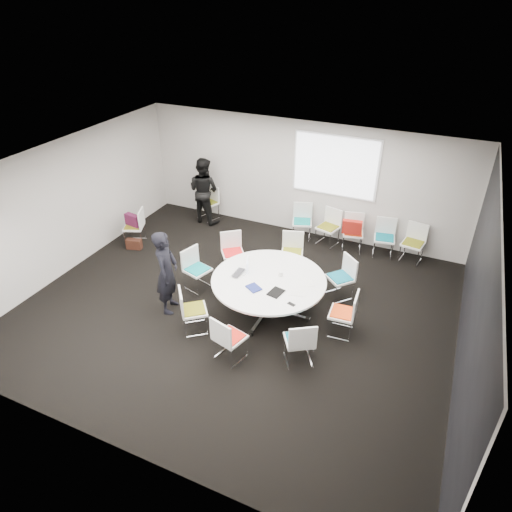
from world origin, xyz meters
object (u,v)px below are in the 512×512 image
at_px(chair_person_back, 208,209).
at_px(chair_back_a, 302,228).
at_px(chair_ring_h, 299,349).
at_px(cup, 281,274).
at_px(person_main, 167,272).
at_px(chair_ring_d, 233,260).
at_px(brown_bag, 134,244).
at_px(chair_ring_a, 342,321).
at_px(chair_ring_c, 292,260).
at_px(chair_back_c, 352,239).
at_px(chair_ring_e, 198,277).
at_px(chair_back_e, 412,250).
at_px(chair_back_d, 383,245).
at_px(chair_ring_f, 194,317).
at_px(laptop, 241,274).
at_px(chair_back_b, 328,234).
at_px(maroon_bag, 133,220).
at_px(chair_ring_g, 230,345).
at_px(chair_ring_b, 340,285).
at_px(conference_table, 269,288).
at_px(chair_spare_left, 135,233).
at_px(person_back, 204,190).

bearing_deg(chair_person_back, chair_back_a, -160.06).
xyz_separation_m(chair_ring_h, cup, (-0.84, 1.25, 0.50)).
distance_m(chair_ring_h, person_main, 2.83).
xyz_separation_m(chair_ring_d, brown_bag, (-2.58, -0.11, -0.16)).
distance_m(chair_person_back, brown_bag, 2.30).
bearing_deg(chair_person_back, chair_ring_a, 165.82).
height_order(chair_ring_c, chair_back_c, same).
relative_size(chair_back_a, chair_back_c, 1.00).
distance_m(chair_ring_a, chair_ring_c, 2.21).
distance_m(chair_ring_e, chair_back_e, 4.84).
relative_size(chair_ring_a, chair_back_d, 1.00).
relative_size(chair_ring_f, chair_ring_h, 1.00).
bearing_deg(chair_ring_d, laptop, 86.23).
relative_size(chair_back_b, brown_bag, 2.44).
bearing_deg(brown_bag, chair_back_d, 21.37).
distance_m(chair_ring_a, chair_ring_f, 2.67).
height_order(person_main, cup, person_main).
height_order(chair_ring_c, chair_ring_e, same).
bearing_deg(laptop, chair_back_a, -2.56).
xyz_separation_m(chair_ring_e, maroon_bag, (-2.35, 1.01, 0.34)).
bearing_deg(chair_ring_e, laptop, 97.66).
distance_m(chair_ring_e, chair_ring_g, 2.19).
bearing_deg(chair_ring_a, chair_ring_b, 13.56).
xyz_separation_m(conference_table, chair_ring_b, (1.12, 1.01, -0.26)).
distance_m(chair_back_a, maroon_bag, 4.07).
distance_m(chair_back_b, cup, 2.84).
height_order(chair_ring_e, chair_ring_h, same).
xyz_separation_m(chair_ring_f, person_main, (-0.75, 0.35, 0.57)).
relative_size(chair_back_c, chair_back_e, 1.00).
bearing_deg(chair_spare_left, laptop, -132.42).
bearing_deg(chair_ring_c, conference_table, 76.53).
bearing_deg(chair_back_b, person_back, 18.14).
height_order(chair_ring_b, chair_ring_h, same).
bearing_deg(brown_bag, chair_person_back, 68.96).
height_order(chair_ring_a, laptop, chair_ring_a).
height_order(chair_ring_e, person_main, person_main).
xyz_separation_m(chair_back_b, person_main, (-2.04, -3.70, 0.57)).
height_order(chair_back_b, laptop, chair_back_b).
xyz_separation_m(chair_ring_d, chair_ring_f, (0.25, -2.06, 0.00)).
distance_m(chair_ring_b, chair_ring_c, 1.31).
height_order(chair_ring_h, chair_back_d, same).
xyz_separation_m(conference_table, person_back, (-3.02, 2.85, 0.33)).
height_order(chair_ring_a, brown_bag, chair_ring_a).
relative_size(chair_back_a, chair_back_e, 1.00).
height_order(chair_back_a, chair_person_back, same).
height_order(chair_back_e, maroon_bag, chair_back_e).
relative_size(chair_ring_c, cup, 9.78).
bearing_deg(chair_ring_g, chair_back_c, 93.25).
bearing_deg(person_back, laptop, 137.37).
distance_m(chair_back_d, person_main, 5.05).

